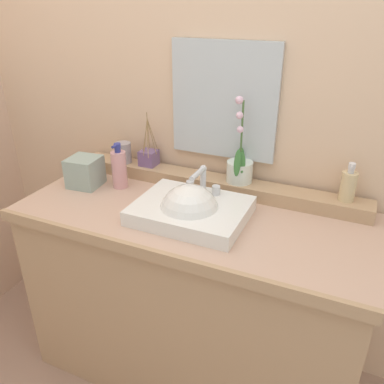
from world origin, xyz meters
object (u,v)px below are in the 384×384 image
at_px(potted_plant, 240,167).
at_px(soap_dispenser, 348,185).
at_px(sink_basin, 190,212).
at_px(tumbler_cup, 124,153).
at_px(tissue_box, 85,172).
at_px(reed_diffuser, 149,157).
at_px(lotion_bottle, 119,169).

distance_m(potted_plant, soap_dispenser, 0.42).
distance_m(sink_basin, soap_dispenser, 0.60).
height_order(tumbler_cup, tissue_box, tumbler_cup).
distance_m(potted_plant, reed_diffuser, 0.43).
xyz_separation_m(soap_dispenser, tissue_box, (-1.06, -0.20, -0.05)).
distance_m(soap_dispenser, lotion_bottle, 0.93).
distance_m(sink_basin, potted_plant, 0.31).
xyz_separation_m(tumbler_cup, lotion_bottle, (0.06, -0.13, -0.02)).
relative_size(potted_plant, tissue_box, 2.72).
bearing_deg(lotion_bottle, soap_dispenser, 9.31).
bearing_deg(lotion_bottle, sink_basin, -18.19).
height_order(potted_plant, tumbler_cup, potted_plant).
distance_m(potted_plant, lotion_bottle, 0.52).
height_order(reed_diffuser, lotion_bottle, reed_diffuser).
xyz_separation_m(lotion_bottle, tissue_box, (-0.15, -0.05, -0.02)).
distance_m(lotion_bottle, tissue_box, 0.16).
xyz_separation_m(reed_diffuser, lotion_bottle, (-0.06, -0.15, -0.01)).
distance_m(sink_basin, tumbler_cup, 0.53).
bearing_deg(soap_dispenser, tumbler_cup, -179.03).
xyz_separation_m(potted_plant, tissue_box, (-0.64, -0.20, -0.06)).
height_order(tumbler_cup, reed_diffuser, reed_diffuser).
relative_size(tumbler_cup, reed_diffuser, 0.39).
bearing_deg(soap_dispenser, reed_diffuser, 179.86).
bearing_deg(sink_basin, soap_dispenser, 28.25).
bearing_deg(lotion_bottle, tumbler_cup, 115.21).
relative_size(soap_dispenser, tumbler_cup, 1.58).
xyz_separation_m(sink_basin, tumbler_cup, (-0.46, 0.26, 0.08)).
bearing_deg(potted_plant, tumbler_cup, -178.58).
bearing_deg(sink_basin, reed_diffuser, 139.92).
relative_size(soap_dispenser, tissue_box, 1.15).
xyz_separation_m(soap_dispenser, reed_diffuser, (-0.86, 0.00, -0.02)).
bearing_deg(sink_basin, potted_plant, 70.56).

